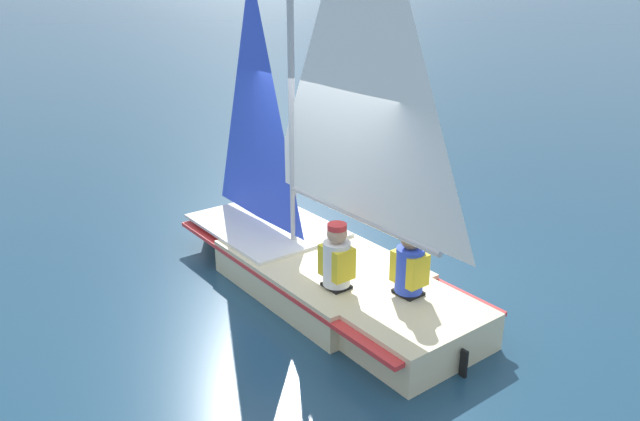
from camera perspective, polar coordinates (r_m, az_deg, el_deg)
The scene contains 4 objects.
ground_plane at distance 7.75m, azimuth 0.00°, elevation -7.06°, with size 260.00×260.00×0.00m, color navy.
sailboat_main at distance 7.42m, azimuth 0.19°, elevation -2.44°, with size 4.53×1.88×4.94m.
sailor_helm at distance 6.78m, azimuth 1.53°, elevation -5.42°, with size 0.36×0.32×1.16m.
sailor_crew at distance 6.71m, azimuth 8.15°, elevation -5.94°, with size 0.36×0.32×1.16m.
Camera 1 is at (5.70, -3.78, 3.66)m, focal length 35.00 mm.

